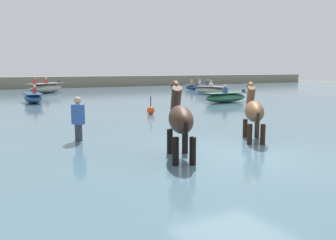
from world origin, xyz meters
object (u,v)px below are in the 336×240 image
at_px(boat_distant_east, 200,87).
at_px(boat_mid_channel, 33,98).
at_px(channel_buoy, 151,110).
at_px(horse_trailing_bay, 254,113).
at_px(boat_far_offshore, 46,88).
at_px(person_onlooker_right, 78,125).
at_px(boat_near_port, 226,97).
at_px(horse_lead_dark_bay, 180,121).
at_px(boat_distant_west, 211,90).

distance_m(boat_distant_east, boat_mid_channel, 16.80).
xyz_separation_m(boat_mid_channel, channel_buoy, (3.51, -8.28, -0.11)).
distance_m(horse_trailing_bay, boat_far_offshore, 23.65).
relative_size(horse_trailing_bay, boat_far_offshore, 0.53).
xyz_separation_m(person_onlooker_right, channel_buoy, (4.36, 4.22, -0.27)).
xyz_separation_m(boat_near_port, boat_distant_east, (5.77, 11.01, -0.00)).
bearing_deg(boat_mid_channel, boat_far_offshore, 74.59).
height_order(horse_lead_dark_bay, boat_distant_west, horse_lead_dark_bay).
relative_size(horse_trailing_bay, boat_mid_channel, 0.79).
height_order(boat_near_port, boat_mid_channel, boat_near_port).
xyz_separation_m(boat_near_port, person_onlooker_right, (-10.89, -7.18, 0.16)).
bearing_deg(boat_far_offshore, boat_mid_channel, -105.41).
height_order(horse_lead_dark_bay, person_onlooker_right, horse_lead_dark_bay).
distance_m(boat_far_offshore, channel_buoy, 17.15).
distance_m(horse_lead_dark_bay, channel_buoy, 7.83).
height_order(horse_lead_dark_bay, boat_mid_channel, horse_lead_dark_bay).
height_order(horse_trailing_bay, boat_distant_west, horse_trailing_bay).
relative_size(horse_lead_dark_bay, horse_trailing_bay, 1.05).
xyz_separation_m(boat_distant_east, channel_buoy, (-12.30, -13.98, -0.11)).
relative_size(horse_lead_dark_bay, person_onlooker_right, 1.29).
bearing_deg(boat_distant_west, person_onlooker_right, -137.23).
relative_size(horse_lead_dark_bay, boat_far_offshore, 0.56).
relative_size(horse_trailing_bay, channel_buoy, 2.54).
distance_m(boat_mid_channel, boat_far_offshore, 9.16).
xyz_separation_m(boat_near_port, boat_far_offshore, (-7.60, 14.15, 0.12)).
height_order(horse_trailing_bay, boat_near_port, horse_trailing_bay).
bearing_deg(horse_lead_dark_bay, boat_near_port, 47.06).
bearing_deg(boat_distant_west, horse_trailing_bay, -122.95).
xyz_separation_m(horse_lead_dark_bay, boat_distant_west, (12.83, 16.18, -0.50)).
distance_m(boat_near_port, boat_far_offshore, 16.06).
xyz_separation_m(boat_distant_east, boat_mid_channel, (-15.81, -5.70, -0.00)).
relative_size(boat_distant_east, boat_distant_west, 0.81).
bearing_deg(horse_lead_dark_bay, channel_buoy, 67.75).
bearing_deg(channel_buoy, boat_mid_channel, 112.96).
bearing_deg(boat_near_port, horse_trailing_bay, -125.16).
bearing_deg(person_onlooker_right, boat_distant_west, 42.77).
xyz_separation_m(horse_lead_dark_bay, channel_buoy, (2.95, 7.22, -0.64)).
bearing_deg(boat_distant_east, boat_mid_channel, -160.18).
distance_m(horse_trailing_bay, channel_buoy, 6.54).
bearing_deg(boat_near_port, boat_distant_west, 60.78).
distance_m(person_onlooker_right, channel_buoy, 6.07).
relative_size(boat_near_port, boat_mid_channel, 1.18).
distance_m(horse_lead_dark_bay, boat_mid_channel, 15.52).
distance_m(boat_near_port, person_onlooker_right, 13.05).
relative_size(horse_lead_dark_bay, boat_mid_channel, 0.83).
bearing_deg(boat_mid_channel, channel_buoy, -67.04).
bearing_deg(boat_near_port, person_onlooker_right, -146.58).
bearing_deg(boat_near_port, boat_distant_east, 62.35).
distance_m(boat_near_port, channel_buoy, 7.17).
bearing_deg(person_onlooker_right, channel_buoy, 44.04).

